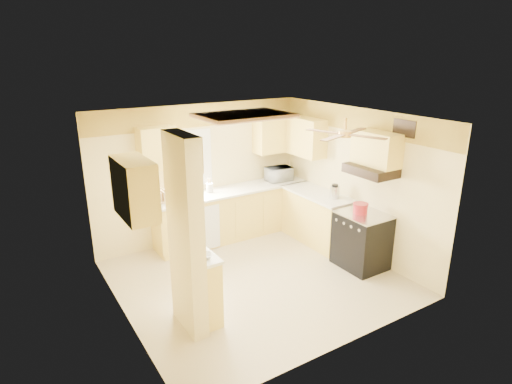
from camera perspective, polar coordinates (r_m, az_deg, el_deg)
floor at (r=6.79m, az=0.04°, el=-11.45°), size 4.00×4.00×0.00m
ceiling at (r=5.96m, az=0.04°, el=9.92°), size 4.00×4.00×0.00m
wall_back at (r=7.86m, az=-7.37°, el=2.50°), size 4.00×0.00×4.00m
wall_front at (r=4.89m, az=12.11°, el=-7.82°), size 4.00×0.00×4.00m
wall_left at (r=5.54m, az=-17.83°, el=-5.13°), size 0.00×3.80×3.80m
wall_right at (r=7.47m, az=13.13°, el=1.33°), size 0.00×3.80×3.80m
wallpaper_border at (r=7.63m, az=-7.63°, el=10.08°), size 4.00×0.02×0.40m
partition_column at (r=5.23m, az=-9.35°, el=-5.84°), size 0.20×0.70×2.50m
partition_ledge at (r=5.68m, az=-6.84°, el=-12.77°), size 0.25×0.55×0.90m
ledge_top at (r=5.45m, az=-7.02°, el=-8.53°), size 0.28×0.58×0.04m
lower_cabinets_back at (r=8.07m, az=-3.02°, el=-2.93°), size 3.00×0.60×0.90m
lower_cabinets_right at (r=7.95m, az=8.14°, el=-3.44°), size 0.60×1.40×0.90m
countertop_back at (r=7.91m, az=-3.04°, el=0.23°), size 3.04×0.64×0.04m
countertop_right at (r=7.78m, az=8.24°, el=-0.24°), size 0.64×1.44×0.04m
dishwasher_panel at (r=7.51m, az=-6.86°, el=-4.88°), size 0.58×0.02×0.80m
window at (r=7.68m, az=-9.11°, el=4.36°), size 0.92×0.02×1.02m
upper_cab_back_left at (r=7.25m, az=-13.08°, el=5.74°), size 0.60×0.35×0.70m
upper_cab_back_right at (r=8.33m, az=2.76°, el=7.77°), size 0.90×0.35×0.70m
upper_cab_right at (r=8.12m, az=6.30°, el=7.40°), size 0.35×1.00×0.70m
upper_cab_left_wall at (r=5.15m, az=-15.87°, el=0.42°), size 0.35×0.75×0.70m
upper_cab_over_stove at (r=6.81m, az=15.77°, el=5.58°), size 0.35×0.76×0.52m
stove at (r=7.16m, az=13.90°, el=-6.23°), size 0.68×0.77×0.92m
range_hood at (r=6.83m, az=15.05°, el=2.82°), size 0.50×0.76×0.14m
poster_menu at (r=5.06m, az=-8.53°, el=0.64°), size 0.02×0.42×0.57m
poster_nashville at (r=5.29m, az=-8.20°, el=-6.08°), size 0.02×0.42×0.57m
ceiling_light_panel at (r=6.44m, az=-1.60°, el=10.14°), size 1.35×0.95×0.06m
ceiling_fan at (r=6.06m, az=11.75°, el=7.63°), size 1.15×1.15×0.26m
vent_grate at (r=6.64m, az=19.17°, el=8.03°), size 0.02×0.40×0.25m
microwave at (r=8.40m, az=3.08°, el=2.42°), size 0.51×0.36×0.27m
bowl at (r=5.36m, az=-6.96°, el=-8.47°), size 0.24×0.24×0.05m
dutch_oven at (r=6.98m, az=13.75°, el=-2.11°), size 0.25×0.25×0.16m
kettle at (r=7.50m, az=10.44°, el=0.02°), size 0.16×0.16×0.25m
dish_rack at (r=7.41m, az=-11.78°, el=-0.65°), size 0.36×0.29×0.20m
utensil_crock at (r=7.76m, az=-6.21°, el=0.58°), size 0.13×0.13×0.25m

